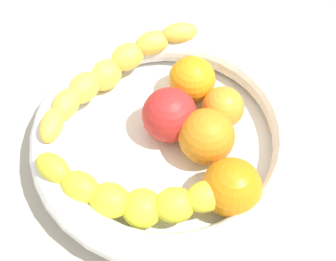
% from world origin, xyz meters
% --- Properties ---
extents(kitchen_counter, '(1.20, 1.20, 0.03)m').
position_xyz_m(kitchen_counter, '(0.00, 0.00, 0.01)').
color(kitchen_counter, '#ACA89A').
rests_on(kitchen_counter, ground).
extents(fruit_bowl, '(0.32, 0.32, 0.05)m').
position_xyz_m(fruit_bowl, '(0.00, 0.00, 0.06)').
color(fruit_bowl, white).
rests_on(fruit_bowl, kitchen_counter).
extents(banana_draped_left, '(0.12, 0.24, 0.06)m').
position_xyz_m(banana_draped_left, '(0.11, 0.03, 0.08)').
color(banana_draped_left, yellow).
rests_on(banana_draped_left, fruit_bowl).
extents(banana_draped_right, '(0.14, 0.22, 0.06)m').
position_xyz_m(banana_draped_right, '(-0.06, 0.06, 0.08)').
color(banana_draped_right, yellow).
rests_on(banana_draped_right, fruit_bowl).
extents(orange_front, '(0.06, 0.06, 0.06)m').
position_xyz_m(orange_front, '(-0.03, -0.04, 0.08)').
color(orange_front, orange).
rests_on(orange_front, fruit_bowl).
extents(orange_mid_left, '(0.06, 0.06, 0.06)m').
position_xyz_m(orange_mid_left, '(0.06, -0.06, 0.07)').
color(orange_mid_left, orange).
rests_on(orange_mid_left, fruit_bowl).
extents(orange_mid_right, '(0.05, 0.05, 0.05)m').
position_xyz_m(orange_mid_right, '(0.01, -0.07, 0.07)').
color(orange_mid_right, orange).
rests_on(orange_mid_right, fruit_bowl).
extents(orange_rear, '(0.06, 0.06, 0.06)m').
position_xyz_m(orange_rear, '(-0.10, -0.03, 0.08)').
color(orange_rear, orange).
rests_on(orange_rear, fruit_bowl).
extents(tomato_red, '(0.07, 0.07, 0.07)m').
position_xyz_m(tomato_red, '(0.02, -0.01, 0.08)').
color(tomato_red, red).
rests_on(tomato_red, fruit_bowl).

